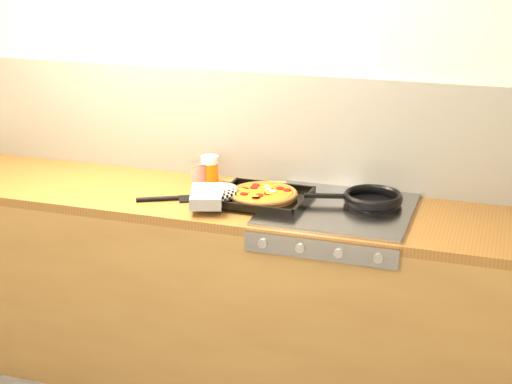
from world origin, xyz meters
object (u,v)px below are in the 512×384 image
(pizza_on_tray, at_px, (248,195))
(juice_glass, at_px, (210,170))
(tomato_can, at_px, (199,174))
(frying_pan, at_px, (372,199))

(pizza_on_tray, height_order, juice_glass, juice_glass)
(tomato_can, distance_m, juice_glass, 0.05)
(frying_pan, bearing_deg, tomato_can, 176.52)
(frying_pan, distance_m, juice_glass, 0.76)
(juice_glass, bearing_deg, tomato_can, -144.09)
(frying_pan, height_order, tomato_can, tomato_can)
(juice_glass, bearing_deg, pizza_on_tray, -38.87)
(juice_glass, bearing_deg, frying_pan, -5.91)
(frying_pan, bearing_deg, juice_glass, 174.09)
(tomato_can, height_order, juice_glass, juice_glass)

